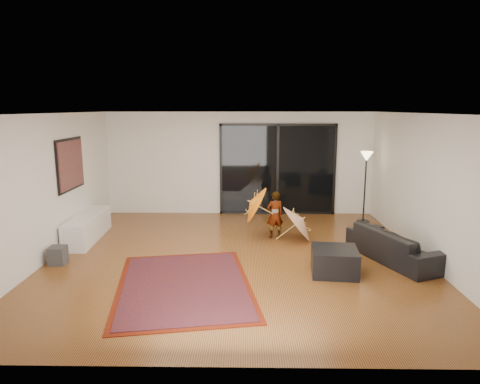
{
  "coord_description": "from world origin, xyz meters",
  "views": [
    {
      "loc": [
        0.18,
        -7.73,
        2.8
      ],
      "look_at": [
        0.05,
        0.88,
        1.1
      ],
      "focal_mm": 32.0,
      "sensor_mm": 36.0,
      "label": 1
    }
  ],
  "objects_px": {
    "sofa": "(395,245)",
    "ottoman": "(334,261)",
    "media_console": "(88,227)",
    "child": "(275,215)"
  },
  "relations": [
    {
      "from": "media_console",
      "to": "child",
      "type": "bearing_deg",
      "value": -0.32
    },
    {
      "from": "media_console",
      "to": "sofa",
      "type": "relative_size",
      "value": 0.96
    },
    {
      "from": "sofa",
      "to": "ottoman",
      "type": "relative_size",
      "value": 2.62
    },
    {
      "from": "child",
      "to": "ottoman",
      "type": "bearing_deg",
      "value": 98.97
    },
    {
      "from": "sofa",
      "to": "ottoman",
      "type": "distance_m",
      "value": 1.42
    },
    {
      "from": "sofa",
      "to": "media_console",
      "type": "bearing_deg",
      "value": 57.14
    },
    {
      "from": "ottoman",
      "to": "child",
      "type": "distance_m",
      "value": 2.25
    },
    {
      "from": "sofa",
      "to": "child",
      "type": "xyz_separation_m",
      "value": [
        -2.15,
        1.38,
        0.22
      ]
    },
    {
      "from": "media_console",
      "to": "sofa",
      "type": "xyz_separation_m",
      "value": [
        6.2,
        -1.21,
        0.03
      ]
    },
    {
      "from": "sofa",
      "to": "child",
      "type": "relative_size",
      "value": 1.95
    }
  ]
}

